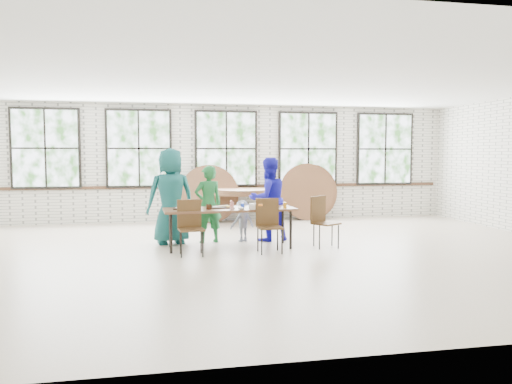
# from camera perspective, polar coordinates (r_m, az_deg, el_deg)

# --- Properties ---
(room) EXTENTS (12.00, 12.00, 12.00)m
(room) POSITION_cam_1_polar(r_m,az_deg,el_deg) (12.95, -3.42, 4.76)
(room) COLOR beige
(room) RESTS_ON ground
(dining_table) EXTENTS (2.44, 0.91, 0.74)m
(dining_table) POSITION_cam_1_polar(r_m,az_deg,el_deg) (9.19, -3.02, -2.17)
(dining_table) COLOR brown
(dining_table) RESTS_ON ground
(chair_near_left) EXTENTS (0.46, 0.45, 0.95)m
(chair_near_left) POSITION_cam_1_polar(r_m,az_deg,el_deg) (8.67, -7.52, -3.47)
(chair_near_left) COLOR #4B3219
(chair_near_left) RESTS_ON ground
(chair_near_right) EXTENTS (0.43, 0.42, 0.95)m
(chair_near_right) POSITION_cam_1_polar(r_m,az_deg,el_deg) (8.83, 1.44, -3.28)
(chair_near_right) COLOR #4B3219
(chair_near_right) RESTS_ON ground
(chair_spare) EXTENTS (0.57, 0.57, 0.95)m
(chair_spare) POSITION_cam_1_polar(r_m,az_deg,el_deg) (9.38, 7.55, -2.88)
(chair_spare) COLOR #4B3219
(chair_spare) RESTS_ON ground
(adult_teal) EXTENTS (1.00, 0.76, 1.85)m
(adult_teal) POSITION_cam_1_polar(r_m,az_deg,el_deg) (9.72, -9.73, -0.48)
(adult_teal) COLOR #1B6661
(adult_teal) RESTS_ON ground
(adult_green) EXTENTS (0.62, 0.48, 1.51)m
(adult_green) POSITION_cam_1_polar(r_m,az_deg,el_deg) (9.78, -5.48, -1.40)
(adult_green) COLOR #1B662F
(adult_green) RESTS_ON ground
(toddler) EXTENTS (0.60, 0.48, 0.81)m
(toddler) POSITION_cam_1_polar(r_m,az_deg,el_deg) (9.91, -1.57, -3.34)
(toddler) COLOR #12203A
(toddler) RESTS_ON ground
(adult_blue) EXTENTS (0.95, 0.83, 1.67)m
(adult_blue) POSITION_cam_1_polar(r_m,az_deg,el_deg) (9.96, 1.41, -0.83)
(adult_blue) COLOR #1D1CC4
(adult_blue) RESTS_ON ground
(storage_table) EXTENTS (1.87, 0.93, 0.74)m
(storage_table) POSITION_cam_1_polar(r_m,az_deg,el_deg) (12.46, -1.60, -0.47)
(storage_table) COLOR brown
(storage_table) RESTS_ON ground
(tabletop_clutter) EXTENTS (2.06, 0.62, 0.11)m
(tabletop_clutter) POSITION_cam_1_polar(r_m,az_deg,el_deg) (9.15, -2.42, -1.72)
(tabletop_clutter) COLOR black
(tabletop_clutter) RESTS_ON dining_table
(round_tops_stacked) EXTENTS (1.50, 1.50, 0.13)m
(round_tops_stacked) POSITION_cam_1_polar(r_m,az_deg,el_deg) (12.45, -1.60, 0.07)
(round_tops_stacked) COLOR brown
(round_tops_stacked) RESTS_ON storage_table
(round_tops_leaning) EXTENTS (4.19, 0.47, 1.49)m
(round_tops_leaning) POSITION_cam_1_polar(r_m,az_deg,el_deg) (13.02, 2.37, -0.05)
(round_tops_leaning) COLOR brown
(round_tops_leaning) RESTS_ON ground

